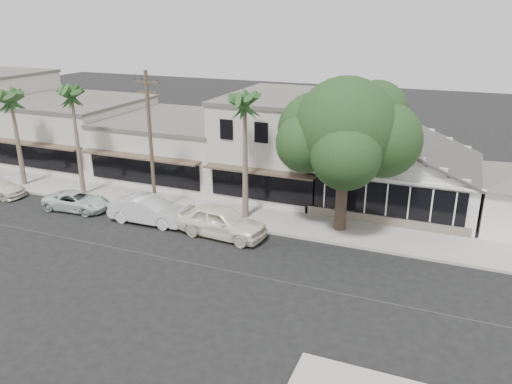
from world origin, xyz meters
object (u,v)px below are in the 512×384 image
at_px(utility_pole, 151,140).
at_px(car_1, 149,210).
at_px(car_0, 222,221).
at_px(shade_tree, 345,131).
at_px(car_2, 77,201).

relative_size(utility_pole, car_1, 1.83).
height_order(car_0, shade_tree, shade_tree).
bearing_deg(car_0, shade_tree, -55.27).
xyz_separation_m(utility_pole, car_2, (-5.03, -1.46, -4.18)).
bearing_deg(utility_pole, car_0, -15.81).
bearing_deg(shade_tree, car_1, -162.83).
distance_m(utility_pole, car_1, 4.26).
bearing_deg(car_1, car_2, 88.38).
xyz_separation_m(car_0, car_2, (-10.51, 0.10, -0.29)).
xyz_separation_m(car_2, shade_tree, (16.57, 3.42, 5.32)).
relative_size(utility_pole, shade_tree, 1.00).
distance_m(car_1, car_2, 5.52).
bearing_deg(car_2, car_1, -94.73).
relative_size(car_0, shade_tree, 0.59).
distance_m(utility_pole, shade_tree, 11.77).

